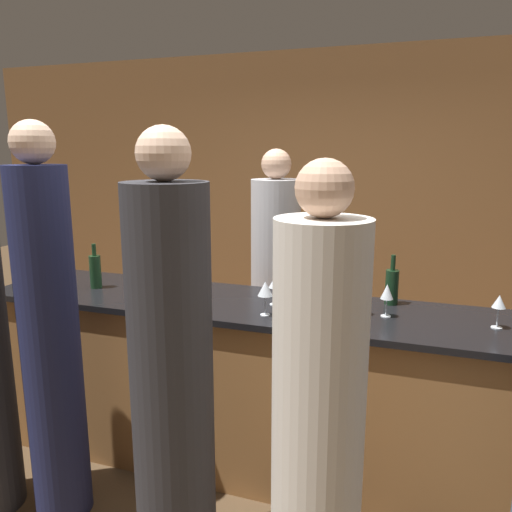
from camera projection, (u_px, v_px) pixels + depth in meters
ground_plane at (261, 464)px, 3.00m from camera, size 14.00×14.00×0.00m
back_wall at (337, 197)px, 4.93m from camera, size 8.00×0.06×2.80m
bar_counter at (261, 387)px, 2.90m from camera, size 3.32×0.69×1.01m
bartender at (275, 288)px, 3.64m from camera, size 0.35×0.35×1.87m
guest_0 at (50, 339)px, 2.44m from camera, size 0.28×0.28×1.99m
guest_1 at (172, 374)px, 2.15m from camera, size 0.36×0.36×1.95m
guest_3 at (318, 419)px, 1.91m from camera, size 0.36×0.36×1.83m
wine_bottle_0 at (351, 295)px, 2.57m from camera, size 0.07×0.07×0.30m
wine_bottle_1 at (95, 271)px, 3.10m from camera, size 0.07×0.07×0.28m
wine_bottle_2 at (392, 286)px, 2.77m from camera, size 0.07×0.07×0.28m
wine_glass_0 at (499, 303)px, 2.39m from camera, size 0.06×0.06×0.17m
wine_glass_1 at (284, 291)px, 2.61m from camera, size 0.08×0.08×0.16m
wine_glass_2 at (274, 284)px, 2.75m from camera, size 0.06×0.06×0.16m
wine_glass_3 at (137, 285)px, 2.70m from camera, size 0.06×0.06×0.17m
wine_glass_4 at (265, 289)px, 2.57m from camera, size 0.08×0.08×0.18m
wine_glass_5 at (387, 293)px, 2.55m from camera, size 0.07×0.07×0.17m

